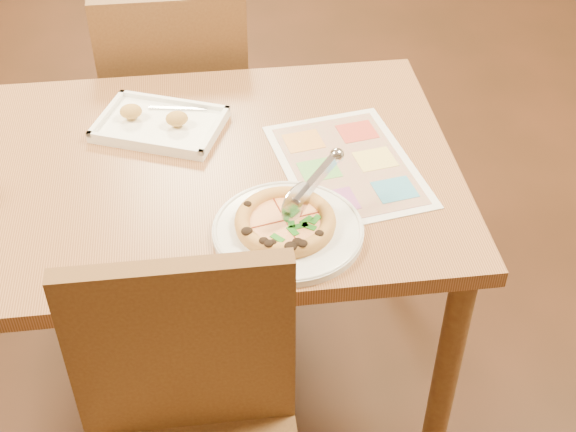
{
  "coord_description": "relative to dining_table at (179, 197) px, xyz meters",
  "views": [
    {
      "loc": [
        0.08,
        -1.49,
        1.84
      ],
      "look_at": [
        0.23,
        -0.26,
        0.77
      ],
      "focal_mm": 50.0,
      "sensor_mm": 36.0,
      "label": 1
    }
  ],
  "objects": [
    {
      "name": "dining_table",
      "position": [
        0.0,
        0.0,
        0.0
      ],
      "size": [
        1.3,
        0.85,
        0.72
      ],
      "color": "#97623C",
      "rests_on": "ground"
    },
    {
      "name": "chair_near",
      "position": [
        0.0,
        -0.6,
        -0.07
      ],
      "size": [
        0.42,
        0.42,
        0.47
      ],
      "color": "brown",
      "rests_on": "ground"
    },
    {
      "name": "chair_far",
      "position": [
        -0.0,
        0.6,
        -0.07
      ],
      "size": [
        0.42,
        0.42,
        0.47
      ],
      "rotation": [
        0.0,
        0.0,
        3.14
      ],
      "color": "brown",
      "rests_on": "ground"
    },
    {
      "name": "plate",
      "position": [
        0.23,
        -0.26,
        0.09
      ],
      "size": [
        0.41,
        0.41,
        0.02
      ],
      "primitive_type": "cylinder",
      "rotation": [
        0.0,
        0.0,
        0.39
      ],
      "color": "silver",
      "rests_on": "dining_table"
    },
    {
      "name": "pizza",
      "position": [
        0.22,
        -0.25,
        0.11
      ],
      "size": [
        0.21,
        0.21,
        0.03
      ],
      "rotation": [
        0.0,
        0.0,
        0.22
      ],
      "color": "gold",
      "rests_on": "plate"
    },
    {
      "name": "pizza_cutter",
      "position": [
        0.28,
        -0.22,
        0.18
      ],
      "size": [
        0.14,
        0.13,
        0.1
      ],
      "rotation": [
        0.0,
        0.0,
        0.73
      ],
      "color": "silver",
      "rests_on": "pizza"
    },
    {
      "name": "appetizer_tray",
      "position": [
        -0.04,
        0.17,
        0.1
      ],
      "size": [
        0.35,
        0.3,
        0.06
      ],
      "rotation": [
        0.0,
        0.0,
        -0.39
      ],
      "color": "white",
      "rests_on": "dining_table"
    },
    {
      "name": "menu",
      "position": [
        0.4,
        -0.04,
        0.09
      ],
      "size": [
        0.36,
        0.46,
        0.0
      ],
      "primitive_type": "cube",
      "rotation": [
        0.0,
        0.0,
        0.17
      ],
      "color": "silver",
      "rests_on": "dining_table"
    }
  ]
}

